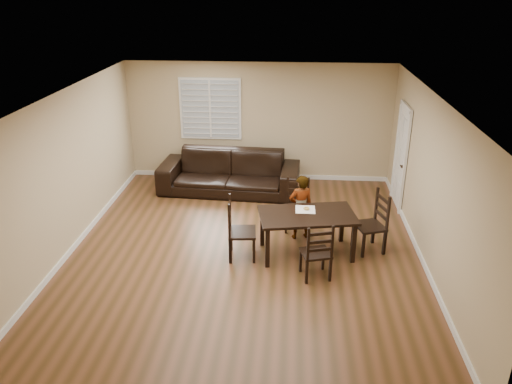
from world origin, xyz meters
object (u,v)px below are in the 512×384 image
Objects in this scene: chair_far at (318,256)px; donut at (306,208)px; chair_right at (377,224)px; chair_left at (234,231)px; child at (301,207)px; chair_near at (297,205)px; dining_table at (307,219)px; sofa at (229,172)px.

donut is at bearing -95.48° from chair_far.
chair_far is 1.49m from chair_right.
child reaches higher than chair_left.
chair_near is at bearing -95.38° from chair_far.
chair_left is at bearing -162.05° from donut.
chair_near is 0.81× the size of child.
dining_table is 1.76× the size of chair_near.
donut is (-0.17, 1.01, 0.33)m from chair_far.
dining_table is at bearing -94.25° from chair_far.
child is 2.57m from sofa.
sofa is at bearing -77.61° from chair_far.
chair_right is 1.35m from child.
child is at bearing -49.56° from sofa.
sofa is at bearing 134.10° from chair_near.
chair_near reaches higher than sofa.
chair_right is (2.41, 0.44, 0.00)m from chair_left.
chair_near is 9.04× the size of donut.
child reaches higher than chair_right.
chair_left is 9.90× the size of donut.
chair_near is 0.46m from child.
chair_left is at bearing -39.65° from chair_far.
child is 0.40× the size of sofa.
chair_far is at bearing -119.69° from chair_left.
dining_table is at bearing -86.06° from donut.
chair_far is at bearing -80.27° from donut.
chair_left is 2.45m from chair_right.
chair_near is 0.32× the size of sofa.
chair_near is 0.91× the size of chair_left.
donut is (-1.21, -0.06, 0.28)m from chair_right.
sofa is (-2.84, 2.38, -0.05)m from chair_right.
chair_near is 0.91× the size of chair_right.
donut is (0.14, -0.82, 0.33)m from chair_near.
chair_near is 1.60m from chair_left.
donut is at bearing 83.76° from child.
chair_right is (1.04, 1.07, 0.05)m from chair_far.
chair_right is at bearing -27.79° from chair_near.
child is (-0.26, 1.40, 0.16)m from chair_far.
sofa is (-0.44, 2.83, -0.05)m from chair_left.
child is (-0.10, 0.57, -0.05)m from dining_table.
child is (-1.30, 0.33, 0.12)m from chair_right.
chair_right is at bearing 2.70° from donut.
donut is 2.95m from sofa.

